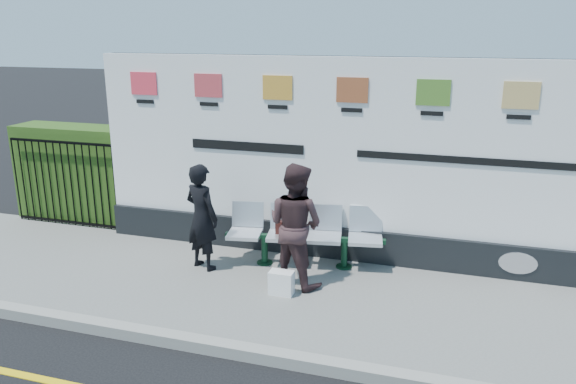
% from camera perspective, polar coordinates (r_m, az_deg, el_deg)
% --- Properties ---
extents(pavement, '(14.00, 3.00, 0.12)m').
position_cam_1_polar(pavement, '(7.66, 0.36, -10.36)').
color(pavement, slate).
rests_on(pavement, ground).
extents(kerb, '(14.00, 0.18, 0.14)m').
position_cam_1_polar(kerb, '(6.42, -3.64, -16.02)').
color(kerb, gray).
rests_on(kerb, ground).
extents(billboard, '(8.00, 0.30, 3.00)m').
position_cam_1_polar(billboard, '(8.31, 6.37, 1.71)').
color(billboard, black).
rests_on(billboard, pavement).
extents(hedge, '(2.35, 0.70, 1.70)m').
position_cam_1_polar(hedge, '(10.91, -20.38, 1.87)').
color(hedge, '#2F5218').
rests_on(hedge, pavement).
extents(railing, '(2.05, 0.06, 1.54)m').
position_cam_1_polar(railing, '(10.59, -21.78, 0.85)').
color(railing, black).
rests_on(railing, pavement).
extents(bench, '(2.32, 0.96, 0.48)m').
position_cam_1_polar(bench, '(8.30, 1.65, -5.91)').
color(bench, silver).
rests_on(bench, pavement).
extents(woman_left, '(0.67, 0.55, 1.56)m').
position_cam_1_polar(woman_left, '(8.13, -8.75, -2.52)').
color(woman_left, black).
rests_on(woman_left, pavement).
extents(woman_right, '(0.99, 0.88, 1.69)m').
position_cam_1_polar(woman_right, '(7.53, 0.75, -3.35)').
color(woman_right, '#392527').
rests_on(woman_right, pavement).
extents(handbag_brown, '(0.25, 0.11, 0.19)m').
position_cam_1_polar(handbag_brown, '(8.21, -0.38, -3.63)').
color(handbag_brown, black).
rests_on(handbag_brown, bench).
extents(carrier_bag_white, '(0.32, 0.19, 0.32)m').
position_cam_1_polar(carrier_bag_white, '(7.48, -0.67, -9.21)').
color(carrier_bag_white, white).
rests_on(carrier_bag_white, pavement).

